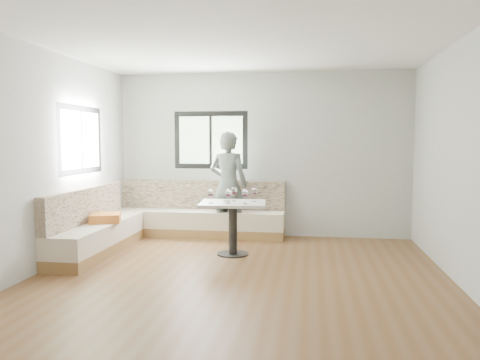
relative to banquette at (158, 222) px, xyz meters
name	(u,v)px	position (x,y,z in m)	size (l,w,h in m)	color
room	(235,160)	(1.51, -1.55, 1.08)	(5.01, 5.01, 2.81)	brown
banquette	(158,222)	(0.00, 0.00, 0.00)	(2.90, 2.80, 0.95)	brown
table	(233,215)	(1.32, -0.59, 0.24)	(0.99, 0.80, 0.76)	black
person	(228,185)	(1.06, 0.51, 0.57)	(0.65, 0.43, 1.80)	#57605B
olive_ramekin	(227,201)	(1.23, -0.60, 0.45)	(0.10, 0.10, 0.04)	white
wine_glass_a	(211,193)	(1.04, -0.76, 0.58)	(0.09, 0.09, 0.21)	white
wine_glass_b	(228,193)	(1.29, -0.77, 0.58)	(0.09, 0.09, 0.21)	white
wine_glass_c	(245,193)	(1.52, -0.72, 0.58)	(0.09, 0.09, 0.21)	white
wine_glass_d	(234,191)	(1.32, -0.45, 0.58)	(0.09, 0.09, 0.21)	white
wine_glass_e	(255,192)	(1.62, -0.49, 0.58)	(0.09, 0.09, 0.21)	white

